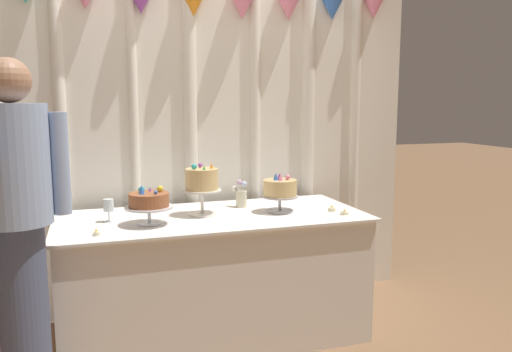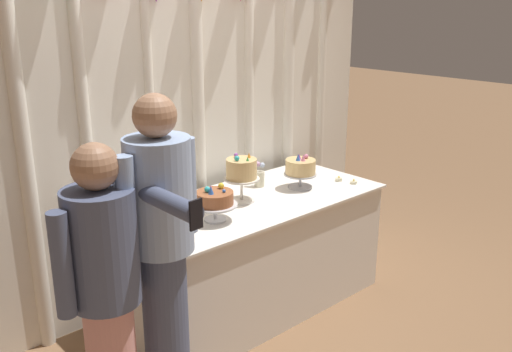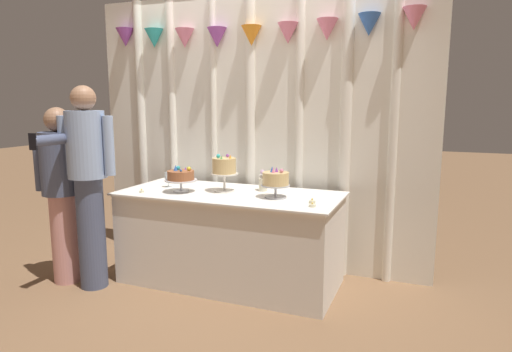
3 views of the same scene
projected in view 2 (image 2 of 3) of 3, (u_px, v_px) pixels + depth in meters
ground_plane at (261, 311)px, 3.90m from camera, size 24.00×24.00×0.00m
draped_curtain at (201, 104)px, 3.95m from camera, size 3.30×0.18×2.54m
cake_table at (251, 254)px, 3.85m from camera, size 1.88×0.84×0.79m
cake_display_leftmost at (215, 200)px, 3.35m from camera, size 0.28×0.28×0.23m
cake_display_center at (241, 171)px, 3.65m from camera, size 0.24×0.24×0.32m
cake_display_rightmost at (300, 168)px, 3.94m from camera, size 0.23×0.23×0.25m
wine_glass at (172, 209)px, 3.32m from camera, size 0.06×0.06×0.14m
flower_vase at (259, 176)px, 3.99m from camera, size 0.09×0.09×0.18m
tealight_far_left at (191, 240)px, 3.09m from camera, size 0.04×0.04×0.04m
tealight_near_left at (339, 179)px, 4.12m from camera, size 0.05×0.05×0.04m
tealight_near_right at (354, 182)px, 4.06m from camera, size 0.05×0.05×0.03m
guest_man_pink_jacket at (162, 251)px, 2.66m from camera, size 0.47×0.37×1.68m
guest_man_dark_suit at (107, 290)px, 2.50m from camera, size 0.48×0.62×1.51m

